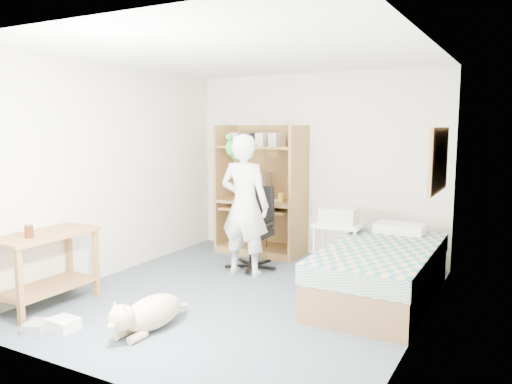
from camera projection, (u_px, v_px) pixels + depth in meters
floor at (243, 296)px, 5.29m from camera, size 4.00×4.00×0.00m
wall_back at (316, 165)px, 6.86m from camera, size 3.60×0.02×2.50m
wall_right at (424, 190)px, 4.27m from camera, size 0.02×4.00×2.50m
wall_left at (113, 171)px, 5.99m from camera, size 0.02×4.00×2.50m
ceiling at (242, 54)px, 4.96m from camera, size 3.60×4.00×0.02m
computer_hutch at (262, 195)px, 7.03m from camera, size 1.20×0.63×1.80m
bed at (381, 272)px, 5.17m from camera, size 1.02×2.02×0.66m
side_desk at (46, 258)px, 4.92m from camera, size 0.50×1.00×0.75m
corkboard at (439, 160)px, 5.03m from camera, size 0.04×0.94×0.66m
office_chair at (253, 239)px, 6.31m from camera, size 0.58×0.58×1.02m
person at (245, 205)px, 5.96m from camera, size 0.63×0.42×1.70m
parrot at (231, 146)px, 5.97m from camera, size 0.12×0.22×0.34m
dog at (148, 313)px, 4.39m from camera, size 0.35×0.97×0.36m
printer_cart at (339, 241)px, 5.92m from camera, size 0.57×0.46×0.66m
printer at (339, 215)px, 5.88m from camera, size 0.44×0.34×0.18m
crt_monitor at (253, 185)px, 7.09m from camera, size 0.44×0.46×0.36m
keyboard at (255, 207)px, 6.93m from camera, size 0.47×0.22×0.03m
pencil_cup at (281, 198)px, 6.79m from camera, size 0.08×0.08×0.12m
drink_glass at (29, 231)px, 4.67m from camera, size 0.08×0.08×0.12m
floor_box_a at (64, 324)px, 4.42m from camera, size 0.26×0.21×0.10m
floor_box_b at (37, 326)px, 4.40m from camera, size 0.25×0.27×0.08m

